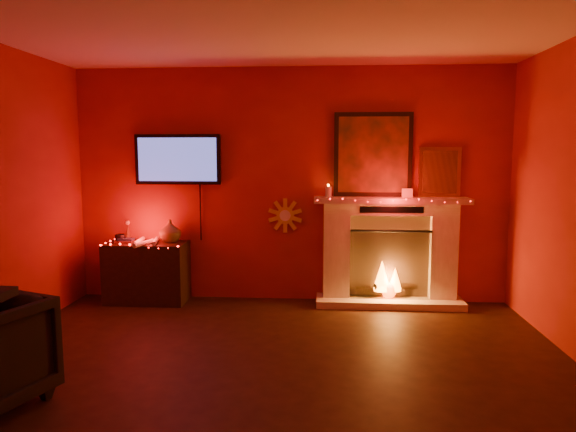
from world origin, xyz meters
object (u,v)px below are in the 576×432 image
object	(u,v)px
tv	(178,160)
sunburst_clock	(285,215)
fireplace	(389,241)
console_table	(148,269)

from	to	relation	value
tv	sunburst_clock	xyz separation A→B (m)	(1.25, 0.03, -0.65)
fireplace	tv	size ratio (longest dim) A/B	1.76
fireplace	tv	bearing A→B (deg)	178.50
fireplace	sunburst_clock	world-z (taller)	fireplace
tv	console_table	world-z (taller)	tv
tv	sunburst_clock	size ratio (longest dim) A/B	3.10
fireplace	console_table	distance (m)	2.80
fireplace	console_table	xyz separation A→B (m)	(-2.77, -0.13, -0.34)
fireplace	sunburst_clock	xyz separation A→B (m)	(-1.19, 0.09, 0.28)
tv	sunburst_clock	distance (m)	1.41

